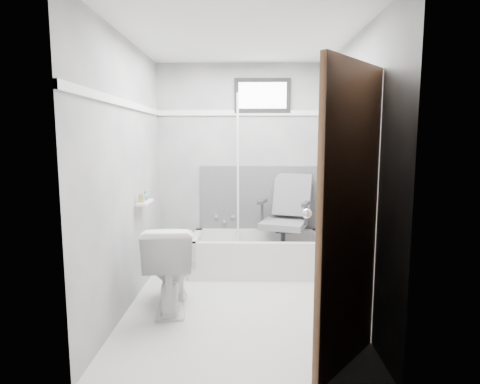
{
  "coord_description": "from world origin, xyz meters",
  "views": [
    {
      "loc": [
        0.06,
        -3.54,
        1.52
      ],
      "look_at": [
        0.0,
        0.35,
        1.0
      ],
      "focal_mm": 30.0,
      "sensor_mm": 36.0,
      "label": 1
    }
  ],
  "objects_px": {
    "office_chair": "(283,218)",
    "soap_bottle_a": "(142,197)",
    "bathtub": "(258,253)",
    "door": "(407,230)",
    "toilet": "(170,266)",
    "soap_bottle_b": "(145,196)"
  },
  "relations": [
    {
      "from": "bathtub",
      "to": "office_chair",
      "type": "relative_size",
      "value": 1.51
    },
    {
      "from": "bathtub",
      "to": "soap_bottle_b",
      "type": "relative_size",
      "value": 16.32
    },
    {
      "from": "door",
      "to": "soap_bottle_a",
      "type": "height_order",
      "value": "door"
    },
    {
      "from": "soap_bottle_b",
      "to": "office_chair",
      "type": "bearing_deg",
      "value": 23.1
    },
    {
      "from": "soap_bottle_a",
      "to": "soap_bottle_b",
      "type": "height_order",
      "value": "soap_bottle_a"
    },
    {
      "from": "bathtub",
      "to": "door",
      "type": "relative_size",
      "value": 0.75
    },
    {
      "from": "toilet",
      "to": "soap_bottle_b",
      "type": "distance_m",
      "value": 0.79
    },
    {
      "from": "door",
      "to": "office_chair",
      "type": "bearing_deg",
      "value": 102.3
    },
    {
      "from": "bathtub",
      "to": "office_chair",
      "type": "bearing_deg",
      "value": 9.73
    },
    {
      "from": "soap_bottle_a",
      "to": "soap_bottle_b",
      "type": "relative_size",
      "value": 1.23
    },
    {
      "from": "bathtub",
      "to": "soap_bottle_a",
      "type": "relative_size",
      "value": 13.24
    },
    {
      "from": "office_chair",
      "to": "door",
      "type": "xyz_separation_m",
      "value": [
        0.49,
        -2.26,
        0.38
      ]
    },
    {
      "from": "toilet",
      "to": "soap_bottle_b",
      "type": "height_order",
      "value": "soap_bottle_b"
    },
    {
      "from": "bathtub",
      "to": "door",
      "type": "xyz_separation_m",
      "value": [
        0.78,
        -2.21,
        0.79
      ]
    },
    {
      "from": "bathtub",
      "to": "toilet",
      "type": "height_order",
      "value": "toilet"
    },
    {
      "from": "bathtub",
      "to": "soap_bottle_a",
      "type": "distance_m",
      "value": 1.53
    },
    {
      "from": "office_chair",
      "to": "soap_bottle_a",
      "type": "relative_size",
      "value": 8.77
    },
    {
      "from": "door",
      "to": "soap_bottle_b",
      "type": "bearing_deg",
      "value": 139.3
    },
    {
      "from": "bathtub",
      "to": "door",
      "type": "distance_m",
      "value": 2.47
    },
    {
      "from": "office_chair",
      "to": "door",
      "type": "relative_size",
      "value": 0.5
    },
    {
      "from": "office_chair",
      "to": "soap_bottle_b",
      "type": "bearing_deg",
      "value": -138.8
    },
    {
      "from": "office_chair",
      "to": "soap_bottle_a",
      "type": "xyz_separation_m",
      "value": [
        -1.43,
        -0.75,
        0.35
      ]
    }
  ]
}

